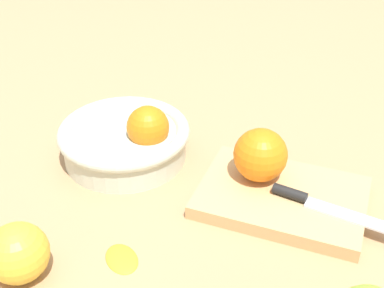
# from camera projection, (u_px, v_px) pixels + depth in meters

# --- Properties ---
(ground_plane) EXTENTS (2.40, 2.40, 0.00)m
(ground_plane) POSITION_uv_depth(u_px,v_px,m) (184.00, 215.00, 0.66)
(ground_plane) COLOR tan
(bowl) EXTENTS (0.19, 0.19, 0.09)m
(bowl) POSITION_uv_depth(u_px,v_px,m) (127.00, 139.00, 0.75)
(bowl) COLOR beige
(bowl) RESTS_ON ground_plane
(cutting_board) EXTENTS (0.22, 0.15, 0.02)m
(cutting_board) POSITION_uv_depth(u_px,v_px,m) (282.00, 197.00, 0.67)
(cutting_board) COLOR tan
(cutting_board) RESTS_ON ground_plane
(orange_on_board) EXTENTS (0.07, 0.07, 0.07)m
(orange_on_board) POSITION_uv_depth(u_px,v_px,m) (260.00, 155.00, 0.68)
(orange_on_board) COLOR orange
(orange_on_board) RESTS_ON cutting_board
(knife) EXTENTS (0.16, 0.04, 0.01)m
(knife) POSITION_uv_depth(u_px,v_px,m) (314.00, 202.00, 0.64)
(knife) COLOR silver
(knife) RESTS_ON cutting_board
(apple_front_left) EXTENTS (0.07, 0.07, 0.07)m
(apple_front_left) POSITION_uv_depth(u_px,v_px,m) (18.00, 253.00, 0.56)
(apple_front_left) COLOR gold
(apple_front_left) RESTS_ON ground_plane
(citrus_peel) EXTENTS (0.06, 0.06, 0.01)m
(citrus_peel) POSITION_uv_depth(u_px,v_px,m) (122.00, 257.00, 0.59)
(citrus_peel) COLOR orange
(citrus_peel) RESTS_ON ground_plane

